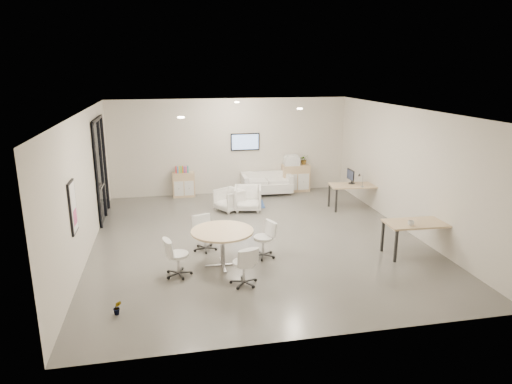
{
  "coord_description": "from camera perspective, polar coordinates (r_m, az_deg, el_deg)",
  "views": [
    {
      "loc": [
        -2.14,
        -10.6,
        4.17
      ],
      "look_at": [
        0.06,
        0.4,
        1.11
      ],
      "focal_mm": 32.0,
      "sensor_mm": 36.0,
      "label": 1
    }
  ],
  "objects": [
    {
      "name": "plant_floor",
      "position": [
        8.58,
        -16.92,
        -14.08
      ],
      "size": [
        0.17,
        0.28,
        0.12
      ],
      "primitive_type": "imported",
      "rotation": [
        0.0,
        0.0,
        0.09
      ],
      "color": "#3F7F3F",
      "rests_on": "room_shell"
    },
    {
      "name": "ceiling_spots",
      "position": [
        11.64,
        -1.71,
        10.39
      ],
      "size": [
        3.14,
        4.14,
        0.03
      ],
      "color": "#FFEAC6",
      "rests_on": "room_shell"
    },
    {
      "name": "plant_cabinet",
      "position": [
        15.9,
        6.02,
        3.92
      ],
      "size": [
        0.34,
        0.37,
        0.26
      ],
      "primitive_type": "imported",
      "rotation": [
        0.0,
        0.0,
        -0.13
      ],
      "color": "#3F7F3F",
      "rests_on": "sideboard_right"
    },
    {
      "name": "blue_rug",
      "position": [
        14.39,
        -1.72,
        -1.54
      ],
      "size": [
        1.46,
        1.06,
        0.01
      ],
      "primitive_type": "cube",
      "rotation": [
        0.0,
        0.0,
        -0.11
      ],
      "color": "#2E528D",
      "rests_on": "room_shell"
    },
    {
      "name": "cup",
      "position": [
        10.72,
        18.82,
        -3.64
      ],
      "size": [
        0.15,
        0.13,
        0.14
      ],
      "primitive_type": "imported",
      "rotation": [
        0.0,
        0.0,
        -0.13
      ],
      "color": "white",
      "rests_on": "desk_front"
    },
    {
      "name": "sideboard_left",
      "position": [
        15.36,
        -9.03,
        0.9
      ],
      "size": [
        0.72,
        0.38,
        0.82
      ],
      "color": "tan",
      "rests_on": "room_shell"
    },
    {
      "name": "sideboard_right",
      "position": [
        15.92,
        4.99,
        1.76
      ],
      "size": [
        0.93,
        0.45,
        0.93
      ],
      "color": "tan",
      "rests_on": "room_shell"
    },
    {
      "name": "round_table",
      "position": [
        9.82,
        -4.23,
        -5.23
      ],
      "size": [
        1.34,
        1.34,
        0.82
      ],
      "color": "tan",
      "rests_on": "room_shell"
    },
    {
      "name": "desk_rear",
      "position": [
        14.16,
        12.09,
        0.59
      ],
      "size": [
        1.48,
        0.85,
        0.74
      ],
      "rotation": [
        0.0,
        0.0,
        -0.1
      ],
      "color": "tan",
      "rests_on": "room_shell"
    },
    {
      "name": "room_shell",
      "position": [
        11.11,
        0.09,
        1.91
      ],
      "size": [
        9.6,
        10.6,
        4.8
      ],
      "color": "#5E5C55",
      "rests_on": "ground"
    },
    {
      "name": "glass_door",
      "position": [
        13.5,
        -18.83,
        3.06
      ],
      "size": [
        0.09,
        1.9,
        2.85
      ],
      "color": "black",
      "rests_on": "room_shell"
    },
    {
      "name": "armchair_left",
      "position": [
        13.73,
        -3.4,
        -0.86
      ],
      "size": [
        0.93,
        0.94,
        0.72
      ],
      "primitive_type": "imported",
      "rotation": [
        0.0,
        0.0,
        -1.0
      ],
      "color": "silver",
      "rests_on": "room_shell"
    },
    {
      "name": "armchair_right",
      "position": [
        13.72,
        -1.03,
        -0.64
      ],
      "size": [
        0.92,
        0.88,
        0.81
      ],
      "primitive_type": "imported",
      "rotation": [
        0.0,
        0.0,
        -0.19
      ],
      "color": "silver",
      "rests_on": "room_shell"
    },
    {
      "name": "books",
      "position": [
        15.24,
        -9.25,
        2.79
      ],
      "size": [
        0.43,
        0.14,
        0.22
      ],
      "color": "red",
      "rests_on": "sideboard_left"
    },
    {
      "name": "wall_tv",
      "position": [
        15.48,
        -1.37,
        6.28
      ],
      "size": [
        0.98,
        0.06,
        0.58
      ],
      "color": "black",
      "rests_on": "room_shell"
    },
    {
      "name": "loveseat",
      "position": [
        15.52,
        1.32,
        0.99
      ],
      "size": [
        1.68,
        0.87,
        0.62
      ],
      "rotation": [
        0.0,
        0.0,
        -0.02
      ],
      "color": "silver",
      "rests_on": "room_shell"
    },
    {
      "name": "desk_front",
      "position": [
        11.04,
        19.61,
        -3.97
      ],
      "size": [
        1.52,
        0.81,
        0.78
      ],
      "rotation": [
        0.0,
        0.0,
        -0.04
      ],
      "color": "tan",
      "rests_on": "room_shell"
    },
    {
      "name": "artwork",
      "position": [
        9.55,
        -21.92,
        -1.81
      ],
      "size": [
        0.05,
        0.54,
        1.04
      ],
      "color": "black",
      "rests_on": "room_shell"
    },
    {
      "name": "printer",
      "position": [
        15.74,
        4.46,
        3.98
      ],
      "size": [
        0.54,
        0.46,
        0.36
      ],
      "rotation": [
        0.0,
        0.0,
        -0.07
      ],
      "color": "white",
      "rests_on": "sideboard_right"
    },
    {
      "name": "monitor",
      "position": [
        14.21,
        11.77,
        1.95
      ],
      "size": [
        0.2,
        0.5,
        0.44
      ],
      "color": "black",
      "rests_on": "desk_rear"
    },
    {
      "name": "meeting_chairs",
      "position": [
        9.94,
        -4.2,
        -7.0
      ],
      "size": [
        2.65,
        2.65,
        0.82
      ],
      "color": "white",
      "rests_on": "room_shell"
    }
  ]
}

